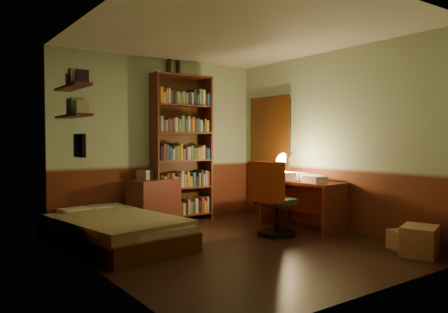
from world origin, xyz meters
TOP-DOWN VIEW (x-y plane):
  - floor at (0.00, 0.00)m, footprint 3.50×4.00m
  - ceiling at (0.00, 0.00)m, footprint 3.50×4.00m
  - wall_back at (0.00, 2.01)m, footprint 3.50×0.02m
  - wall_left at (-1.76, 0.00)m, footprint 0.02×4.00m
  - wall_right at (1.76, 0.00)m, footprint 0.02×4.00m
  - wall_front at (0.00, -2.01)m, footprint 3.50×0.02m
  - doorway at (1.72, 1.30)m, footprint 0.06×0.90m
  - door_trim at (1.69, 1.30)m, footprint 0.02×0.98m
  - bed at (-1.19, 0.97)m, footprint 1.35×2.20m
  - dresser at (-0.24, 1.76)m, footprint 0.88×0.62m
  - mini_stereo at (-0.30, 1.89)m, footprint 0.32×0.29m
  - bookshelf at (0.30, 1.85)m, footprint 1.01×0.33m
  - bottle_left at (0.14, 1.96)m, footprint 0.08×0.08m
  - bottle_right at (0.30, 1.96)m, footprint 0.08×0.08m
  - desk at (1.43, 0.29)m, footprint 0.62×1.35m
  - paper_stack at (1.22, 0.44)m, footprint 0.28×0.35m
  - desk_lamp at (1.43, 0.54)m, footprint 0.23×0.23m
  - office_chair at (0.83, 0.17)m, footprint 0.51×0.46m
  - red_jacket at (0.59, -0.05)m, footprint 0.39×0.51m
  - wall_shelf_lower at (-1.64, 1.10)m, footprint 0.20×0.90m
  - wall_shelf_upper at (-1.64, 1.10)m, footprint 0.20×0.90m
  - framed_picture at (-1.72, 0.60)m, footprint 0.04×0.32m
  - cardboard_box_a at (1.44, -1.56)m, footprint 0.55×0.49m
  - cardboard_box_b at (1.56, -1.29)m, footprint 0.40×0.36m

SIDE VIEW (x-z plane):
  - floor at x=0.00m, z-range -0.02..0.00m
  - cardboard_box_b at x=1.56m, z-range 0.00..0.23m
  - cardboard_box_a at x=1.44m, z-range 0.00..0.34m
  - bed at x=-1.19m, z-range 0.00..0.62m
  - dresser at x=-0.24m, z-range 0.00..0.71m
  - desk at x=1.43m, z-range 0.00..0.71m
  - office_chair at x=0.83m, z-range 0.00..0.99m
  - paper_stack at x=1.22m, z-range 0.71..0.84m
  - mini_stereo at x=-0.30m, z-range 0.71..0.85m
  - doorway at x=1.72m, z-range 0.00..2.00m
  - door_trim at x=1.69m, z-range -0.04..2.04m
  - desk_lamp at x=1.43m, z-range 0.71..1.30m
  - bookshelf at x=0.30m, z-range 0.00..2.35m
  - framed_picture at x=-1.72m, z-range 1.12..1.38m
  - red_jacket at x=0.59m, z-range 0.99..1.53m
  - wall_back at x=0.00m, z-range 0.00..2.60m
  - wall_left at x=-1.76m, z-range 0.00..2.60m
  - wall_right at x=1.76m, z-range 0.00..2.60m
  - wall_front at x=0.00m, z-range 0.00..2.60m
  - wall_shelf_lower at x=-1.64m, z-range 1.59..1.61m
  - wall_shelf_upper at x=-1.64m, z-range 1.94..1.96m
  - bottle_right at x=0.30m, z-range 2.35..2.58m
  - bottle_left at x=0.14m, z-range 2.35..2.61m
  - ceiling at x=0.00m, z-range 2.60..2.62m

